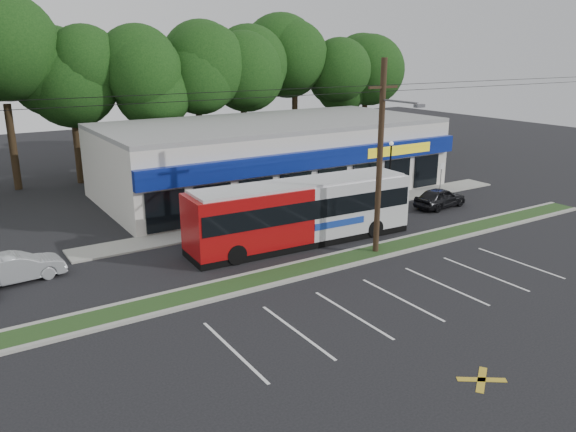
# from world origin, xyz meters

# --- Properties ---
(ground) EXTENTS (120.00, 120.00, 0.00)m
(ground) POSITION_xyz_m (0.00, 0.00, 0.00)
(ground) COLOR black
(ground) RESTS_ON ground
(grass_strip) EXTENTS (40.00, 1.60, 0.12)m
(grass_strip) POSITION_xyz_m (0.00, 1.00, 0.06)
(grass_strip) COLOR #243E19
(grass_strip) RESTS_ON ground
(curb_south) EXTENTS (40.00, 0.25, 0.14)m
(curb_south) POSITION_xyz_m (0.00, 0.15, 0.07)
(curb_south) COLOR #9E9E93
(curb_south) RESTS_ON ground
(curb_north) EXTENTS (40.00, 0.25, 0.14)m
(curb_north) POSITION_xyz_m (0.00, 1.85, 0.07)
(curb_north) COLOR #9E9E93
(curb_north) RESTS_ON ground
(sidewalk) EXTENTS (32.00, 2.20, 0.10)m
(sidewalk) POSITION_xyz_m (5.00, 9.00, 0.05)
(sidewalk) COLOR #9E9E93
(sidewalk) RESTS_ON ground
(strip_mall) EXTENTS (25.00, 12.55, 5.30)m
(strip_mall) POSITION_xyz_m (5.50, 15.91, 2.65)
(strip_mall) COLOR beige
(strip_mall) RESTS_ON ground
(utility_pole) EXTENTS (50.00, 2.77, 10.00)m
(utility_pole) POSITION_xyz_m (2.83, 0.93, 5.41)
(utility_pole) COLOR black
(utility_pole) RESTS_ON ground
(lamp_post) EXTENTS (0.30, 0.30, 4.25)m
(lamp_post) POSITION_xyz_m (11.00, 8.80, 2.67)
(lamp_post) COLOR black
(lamp_post) RESTS_ON ground
(sign_post) EXTENTS (0.45, 0.10, 2.23)m
(sign_post) POSITION_xyz_m (16.00, 8.57, 1.56)
(sign_post) COLOR #59595E
(sign_post) RESTS_ON ground
(tree_line) EXTENTS (46.76, 6.76, 11.83)m
(tree_line) POSITION_xyz_m (4.00, 26.00, 8.42)
(tree_line) COLOR black
(tree_line) RESTS_ON ground
(metrobus) EXTENTS (13.16, 3.36, 3.50)m
(metrobus) POSITION_xyz_m (0.63, 4.50, 1.86)
(metrobus) COLOR #9B0B0D
(metrobus) RESTS_ON ground
(car_dark) EXTENTS (4.20, 2.01, 1.39)m
(car_dark) POSITION_xyz_m (12.64, 5.50, 0.69)
(car_dark) COLOR black
(car_dark) RESTS_ON ground
(car_silver) EXTENTS (4.24, 1.79, 1.36)m
(car_silver) POSITION_xyz_m (-13.56, 7.00, 0.68)
(car_silver) COLOR #B0B5B8
(car_silver) RESTS_ON ground
(pedestrian_a) EXTENTS (0.79, 0.72, 1.82)m
(pedestrian_a) POSITION_xyz_m (2.00, 7.76, 0.91)
(pedestrian_a) COLOR silver
(pedestrian_a) RESTS_ON ground
(pedestrian_b) EXTENTS (0.98, 0.90, 1.62)m
(pedestrian_b) POSITION_xyz_m (5.58, 6.00, 0.81)
(pedestrian_b) COLOR beige
(pedestrian_b) RESTS_ON ground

